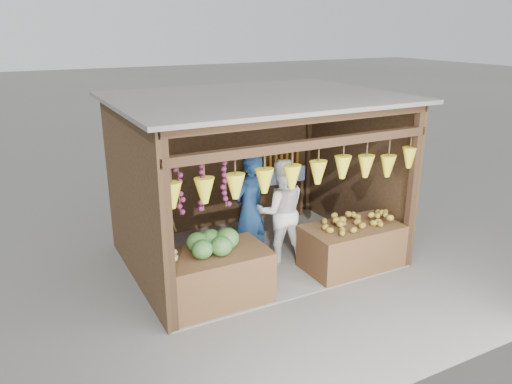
% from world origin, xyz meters
% --- Properties ---
extents(ground, '(80.00, 80.00, 0.00)m').
position_xyz_m(ground, '(0.00, 0.00, 0.00)').
color(ground, '#514F49').
rests_on(ground, ground).
extents(stall_structure, '(4.30, 3.30, 2.66)m').
position_xyz_m(stall_structure, '(-0.03, -0.04, 1.67)').
color(stall_structure, slate).
rests_on(stall_structure, ground).
extents(back_shelf, '(1.25, 0.32, 1.32)m').
position_xyz_m(back_shelf, '(1.05, 1.28, 0.87)').
color(back_shelf, '#382314').
rests_on(back_shelf, ground).
extents(counter_left, '(1.47, 0.85, 0.75)m').
position_xyz_m(counter_left, '(-1.19, -1.04, 0.38)').
color(counter_left, '#4C2C19').
rests_on(counter_left, ground).
extents(counter_right, '(1.52, 0.85, 0.71)m').
position_xyz_m(counter_right, '(1.13, -1.07, 0.35)').
color(counter_right, '#472C17').
rests_on(counter_right, ground).
extents(stool, '(0.34, 0.34, 0.32)m').
position_xyz_m(stool, '(-1.60, 0.12, 0.16)').
color(stool, black).
rests_on(stool, ground).
extents(man_standing, '(0.78, 0.66, 1.82)m').
position_xyz_m(man_standing, '(-0.19, -0.14, 0.91)').
color(man_standing, navy).
rests_on(man_standing, ground).
extents(woman_standing, '(0.98, 0.85, 1.71)m').
position_xyz_m(woman_standing, '(0.27, -0.32, 0.86)').
color(woman_standing, silver).
rests_on(woman_standing, ground).
extents(vendor_seated, '(0.62, 0.53, 1.07)m').
position_xyz_m(vendor_seated, '(-1.60, 0.12, 0.86)').
color(vendor_seated, brown).
rests_on(vendor_seated, stool).
extents(melon_pile, '(1.00, 0.50, 0.32)m').
position_xyz_m(melon_pile, '(-1.19, -1.01, 0.91)').
color(melon_pile, '#144913').
rests_on(melon_pile, counter_left).
extents(tanfruit_pile, '(0.34, 0.40, 0.13)m').
position_xyz_m(tanfruit_pile, '(-1.83, -1.04, 0.82)').
color(tanfruit_pile, tan).
rests_on(tanfruit_pile, counter_left).
extents(mango_pile, '(1.40, 0.64, 0.22)m').
position_xyz_m(mango_pile, '(1.21, -1.05, 0.82)').
color(mango_pile, '#B15C17').
rests_on(mango_pile, counter_right).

